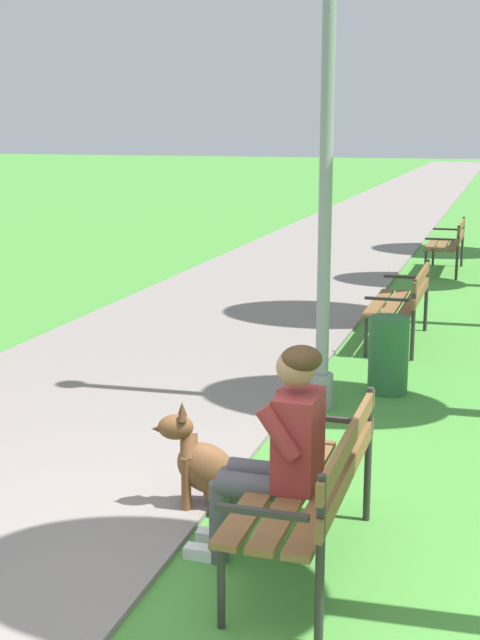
{
  "coord_description": "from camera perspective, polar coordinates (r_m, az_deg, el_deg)",
  "views": [
    {
      "loc": [
        1.47,
        -3.59,
        2.38
      ],
      "look_at": [
        -0.49,
        2.69,
        0.9
      ],
      "focal_mm": 48.9,
      "sensor_mm": 36.0,
      "label": 1
    }
  ],
  "objects": [
    {
      "name": "park_bench_mid",
      "position": [
        9.74,
        10.68,
        1.41
      ],
      "size": [
        0.55,
        1.5,
        0.85
      ],
      "color": "brown",
      "rests_on": "ground"
    },
    {
      "name": "litter_bin",
      "position": [
        7.97,
        9.69,
        -2.27
      ],
      "size": [
        0.36,
        0.36,
        0.7
      ],
      "primitive_type": "cylinder",
      "color": "#2D6638",
      "rests_on": "ground"
    },
    {
      "name": "paved_path",
      "position": [
        27.89,
        10.39,
        7.64
      ],
      "size": [
        3.34,
        60.0,
        0.04
      ],
      "primitive_type": "cube",
      "color": "gray",
      "rests_on": "ground"
    },
    {
      "name": "ground_plane",
      "position": [
        4.55,
        -4.44,
        -18.91
      ],
      "size": [
        120.0,
        120.0,
        0.0
      ],
      "primitive_type": "plane",
      "color": "#478E38"
    },
    {
      "name": "dog_brown",
      "position": [
        5.53,
        -1.7,
        -9.91
      ],
      "size": [
        0.8,
        0.43,
        0.71
      ],
      "color": "brown",
      "rests_on": "ground"
    },
    {
      "name": "person_seated_on_near_bench",
      "position": [
        4.77,
        2.55,
        -8.24
      ],
      "size": [
        0.74,
        0.49,
        1.25
      ],
      "color": "#4C4C51",
      "rests_on": "ground"
    },
    {
      "name": "lamp_post_near",
      "position": [
        7.19,
        5.71,
        12.37
      ],
      "size": [
        0.24,
        0.24,
        4.55
      ],
      "color": "gray",
      "rests_on": "ground"
    },
    {
      "name": "park_bench_near",
      "position": [
        4.76,
        4.9,
        -10.48
      ],
      "size": [
        0.55,
        1.5,
        0.85
      ],
      "color": "brown",
      "rests_on": "ground"
    },
    {
      "name": "park_bench_far",
      "position": [
        14.67,
        13.51,
        5.03
      ],
      "size": [
        0.55,
        1.5,
        0.85
      ],
      "color": "brown",
      "rests_on": "ground"
    }
  ]
}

